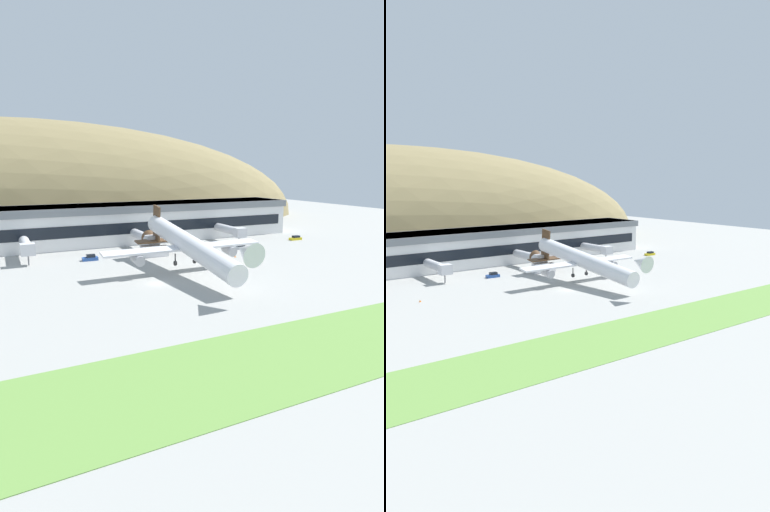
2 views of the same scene
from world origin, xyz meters
The scene contains 13 objects.
ground_plane centered at (0.00, 0.00, 0.00)m, with size 357.21×357.21×0.00m, color #9E9E99.
grass_strip_foreground centered at (0.00, -37.45, 0.04)m, with size 321.49×17.63×0.08m, color #669342.
hill_backdrop centered at (-17.09, 102.51, 0.00)m, with size 263.03×80.50×85.01m, color olive.
terminal_building centered at (8.77, 50.64, 6.83)m, with size 114.87×18.54×12.05m.
jetway_0 centered at (-22.02, 33.42, 3.99)m, with size 3.38×15.36×5.43m.
jetway_1 centered at (9.08, 32.55, 3.99)m, with size 3.38×17.01×5.43m.
jetway_2 centered at (38.11, 33.40, 3.99)m, with size 3.38×15.39×5.43m.
cargo_airplane centered at (9.67, 5.84, 6.32)m, with size 37.95×51.58×12.32m.
service_car_0 centered at (35.12, 23.02, 0.65)m, with size 3.80×1.85×1.57m.
service_car_2 centered at (-7.48, 27.29, 0.63)m, with size 4.00×2.07×1.53m.
service_car_3 centered at (60.12, 28.36, 0.60)m, with size 4.18×1.80×1.44m.
fuel_truck centered at (8.89, 24.56, 1.49)m, with size 7.54×3.06×3.06m.
traffic_cone_0 centered at (27.90, 14.37, 0.28)m, with size 0.52×0.52×0.58m.
Camera 1 is at (-27.72, -73.45, 22.66)m, focal length 28.00 mm.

